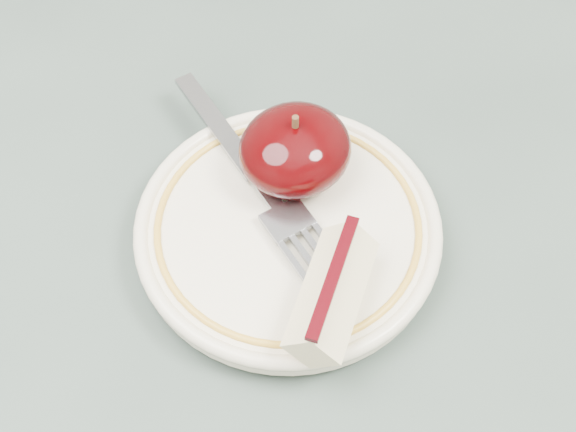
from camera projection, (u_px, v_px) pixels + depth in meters
table at (453, 394)px, 0.52m from camera, size 0.90×0.90×0.75m
plate at (288, 229)px, 0.47m from camera, size 0.18×0.18×0.02m
apple_half at (295, 150)px, 0.48m from camera, size 0.07×0.07×0.05m
apple_wedge at (332, 293)px, 0.43m from camera, size 0.08×0.07×0.04m
fork at (256, 177)px, 0.48m from camera, size 0.04×0.18×0.00m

